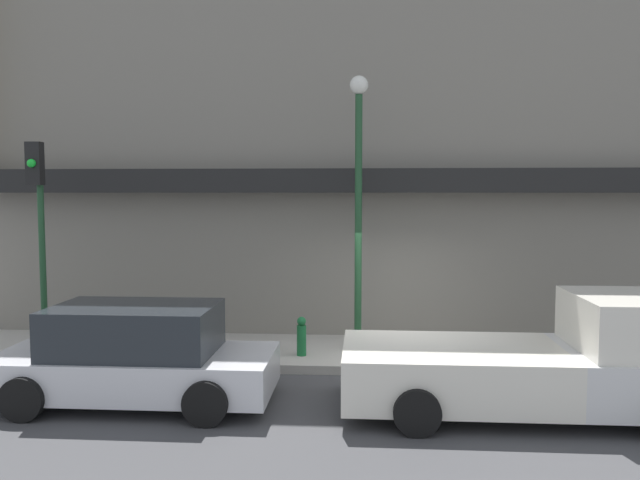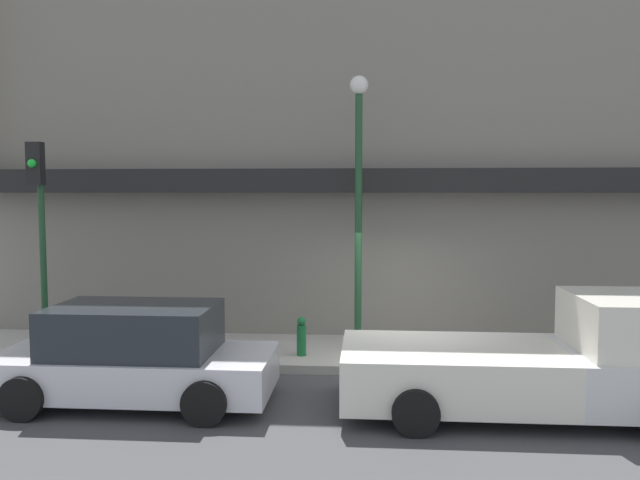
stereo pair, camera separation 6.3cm
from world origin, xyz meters
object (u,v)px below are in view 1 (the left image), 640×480
at_px(fire_hydrant, 302,336).
at_px(traffic_light, 39,211).
at_px(pickup_truck, 552,362).
at_px(parked_car, 135,356).
at_px(street_lamp, 359,180).

relative_size(fire_hydrant, traffic_light, 0.18).
relative_size(pickup_truck, traffic_light, 1.34).
bearing_deg(parked_car, fire_hydrant, 44.18).
xyz_separation_m(pickup_truck, street_lamp, (-2.90, 2.89, 2.76)).
distance_m(pickup_truck, parked_car, 6.33).
xyz_separation_m(fire_hydrant, traffic_light, (-4.94, -0.34, 2.40)).
distance_m(pickup_truck, traffic_light, 9.40).
bearing_deg(street_lamp, traffic_light, -172.02).
xyz_separation_m(pickup_truck, parked_car, (-6.33, -0.00, -0.03)).
bearing_deg(fire_hydrant, traffic_light, -176.12).
relative_size(pickup_truck, street_lamp, 1.01).
relative_size(pickup_truck, fire_hydrant, 7.23).
bearing_deg(parked_car, street_lamp, 39.02).
relative_size(parked_car, street_lamp, 0.80).
height_order(pickup_truck, fire_hydrant, pickup_truck).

